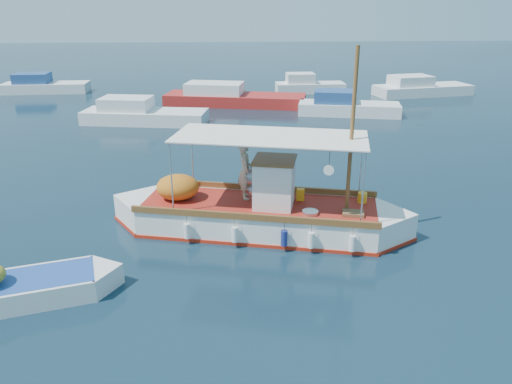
{
  "coord_description": "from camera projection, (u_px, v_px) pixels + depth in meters",
  "views": [
    {
      "loc": [
        -1.74,
        -15.48,
        7.31
      ],
      "look_at": [
        -0.88,
        0.0,
        1.31
      ],
      "focal_mm": 35.0,
      "sensor_mm": 36.0,
      "label": 1
    }
  ],
  "objects": [
    {
      "name": "bg_boat_e",
      "position": [
        420.0,
        89.0,
        40.55
      ],
      "size": [
        8.19,
        4.09,
        1.8
      ],
      "rotation": [
        0.0,
        0.0,
        0.2
      ],
      "color": "silver",
      "rests_on": "ground"
    },
    {
      "name": "dinghy",
      "position": [
        14.0,
        292.0,
        12.83
      ],
      "size": [
        5.23,
        2.55,
        1.33
      ],
      "rotation": [
        0.0,
        0.0,
        0.28
      ],
      "color": "white",
      "rests_on": "ground"
    },
    {
      "name": "fishing_caique",
      "position": [
        257.0,
        214.0,
        16.77
      ],
      "size": [
        10.06,
        4.4,
        6.29
      ],
      "rotation": [
        0.0,
        0.0,
        -0.22
      ],
      "color": "white",
      "rests_on": "ground"
    },
    {
      "name": "bg_boat_nw",
      "position": [
        141.0,
        115.0,
        31.39
      ],
      "size": [
        7.99,
        3.59,
        1.8
      ],
      "rotation": [
        0.0,
        0.0,
        -0.16
      ],
      "color": "silver",
      "rests_on": "ground"
    },
    {
      "name": "bg_boat_n",
      "position": [
        231.0,
        98.0,
        36.75
      ],
      "size": [
        10.61,
        4.82,
        1.8
      ],
      "rotation": [
        0.0,
        0.0,
        -0.2
      ],
      "color": "#A6201B",
      "rests_on": "ground"
    },
    {
      "name": "bg_boat_far_w",
      "position": [
        43.0,
        87.0,
        41.71
      ],
      "size": [
        6.93,
        2.53,
        1.8
      ],
      "rotation": [
        0.0,
        0.0,
        0.03
      ],
      "color": "silver",
      "rests_on": "ground"
    },
    {
      "name": "bg_boat_far_n",
      "position": [
        308.0,
        87.0,
        41.69
      ],
      "size": [
        5.74,
        2.17,
        1.8
      ],
      "rotation": [
        0.0,
        0.0,
        0.03
      ],
      "color": "silver",
      "rests_on": "ground"
    },
    {
      "name": "ground",
      "position": [
        281.0,
        227.0,
        17.15
      ],
      "size": [
        160.0,
        160.0,
        0.0
      ],
      "primitive_type": "plane",
      "color": "black",
      "rests_on": "ground"
    },
    {
      "name": "bg_boat_ne",
      "position": [
        346.0,
        107.0,
        33.68
      ],
      "size": [
        7.01,
        3.5,
        1.8
      ],
      "rotation": [
        0.0,
        0.0,
        -0.2
      ],
      "color": "silver",
      "rests_on": "ground"
    }
  ]
}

